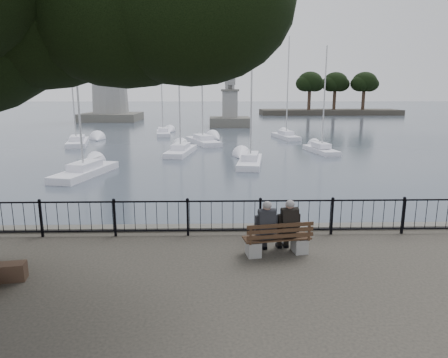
{
  "coord_description": "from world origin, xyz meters",
  "views": [
    {
      "loc": [
        -0.26,
        -8.02,
        3.91
      ],
      "look_at": [
        0.0,
        2.5,
        1.6
      ],
      "focal_mm": 32.0,
      "sensor_mm": 36.0,
      "label": 1
    }
  ],
  "objects_px": {
    "person_left": "(265,229)",
    "lion_monument": "(230,111)",
    "bench": "(277,243)",
    "person_right": "(287,228)",
    "lighthouse": "(107,46)"
  },
  "relations": [
    {
      "from": "person_left",
      "to": "lion_monument",
      "type": "relative_size",
      "value": 0.16
    },
    {
      "from": "bench",
      "to": "lion_monument",
      "type": "bearing_deg",
      "value": 89.14
    },
    {
      "from": "person_left",
      "to": "person_right",
      "type": "relative_size",
      "value": 1.0
    },
    {
      "from": "person_right",
      "to": "bench",
      "type": "bearing_deg",
      "value": -151.84
    },
    {
      "from": "bench",
      "to": "person_right",
      "type": "relative_size",
      "value": 1.24
    },
    {
      "from": "bench",
      "to": "person_right",
      "type": "distance_m",
      "value": 0.44
    },
    {
      "from": "person_left",
      "to": "lighthouse",
      "type": "bearing_deg",
      "value": 107.32
    },
    {
      "from": "bench",
      "to": "person_left",
      "type": "bearing_deg",
      "value": 171.28
    },
    {
      "from": "person_left",
      "to": "lion_monument",
      "type": "bearing_deg",
      "value": 88.78
    },
    {
      "from": "bench",
      "to": "person_left",
      "type": "distance_m",
      "value": 0.45
    },
    {
      "from": "person_right",
      "to": "lion_monument",
      "type": "bearing_deg",
      "value": 89.44
    },
    {
      "from": "bench",
      "to": "person_right",
      "type": "bearing_deg",
      "value": 28.16
    },
    {
      "from": "person_left",
      "to": "person_right",
      "type": "distance_m",
      "value": 0.57
    },
    {
      "from": "bench",
      "to": "lion_monument",
      "type": "relative_size",
      "value": 0.2
    },
    {
      "from": "bench",
      "to": "lighthouse",
      "type": "distance_m",
      "value": 64.8
    }
  ]
}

